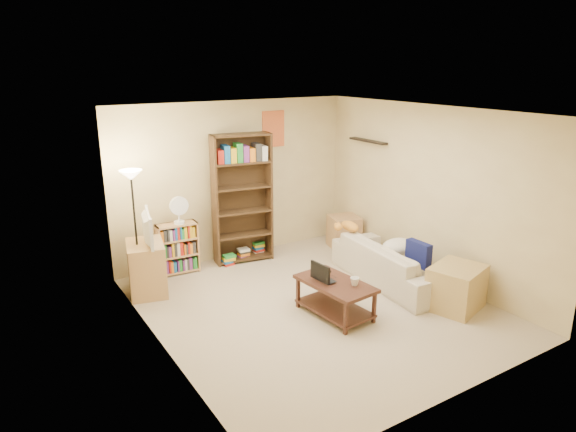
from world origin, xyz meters
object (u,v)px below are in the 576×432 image
(side_table, at_px, (344,232))
(end_cabinet, at_px, (456,288))
(tabby_cat, at_px, (348,226))
(coffee_table, at_px, (335,293))
(sofa, at_px, (392,263))
(short_bookshelf, at_px, (178,248))
(laptop, at_px, (329,279))
(television, at_px, (143,228))
(desk_fan, at_px, (179,209))
(tall_bookshelf, at_px, (242,196))
(tv_stand, at_px, (147,268))
(floor_lamp, at_px, (133,197))
(mug, at_px, (355,281))

(side_table, height_order, end_cabinet, end_cabinet)
(tabby_cat, height_order, coffee_table, tabby_cat)
(sofa, height_order, side_table, sofa)
(sofa, xyz_separation_m, short_bookshelf, (-2.48, 1.96, 0.10))
(laptop, xyz_separation_m, side_table, (1.66, 1.80, -0.19))
(television, xyz_separation_m, desk_fan, (0.66, 0.40, 0.07))
(sofa, bearing_deg, tall_bookshelf, 41.78)
(laptop, relative_size, television, 0.40)
(tall_bookshelf, relative_size, desk_fan, 4.86)
(tv_stand, bearing_deg, side_table, 13.22)
(sofa, bearing_deg, short_bookshelf, 56.68)
(side_table, bearing_deg, sofa, -102.27)
(laptop, bearing_deg, floor_lamp, 43.33)
(coffee_table, distance_m, desk_fan, 2.66)
(coffee_table, bearing_deg, tall_bookshelf, 87.17)
(tv_stand, bearing_deg, mug, -34.47)
(television, distance_m, end_cabinet, 4.17)
(coffee_table, xyz_separation_m, mug, (0.13, -0.21, 0.21))
(mug, height_order, tall_bookshelf, tall_bookshelf)
(desk_fan, relative_size, end_cabinet, 0.62)
(tabby_cat, distance_m, floor_lamp, 3.17)
(tall_bookshelf, distance_m, side_table, 1.95)
(sofa, distance_m, tabby_cat, 0.89)
(tabby_cat, relative_size, tall_bookshelf, 0.23)
(side_table, bearing_deg, laptop, -132.78)
(mug, height_order, side_table, mug)
(coffee_table, distance_m, end_cabinet, 1.58)
(television, xyz_separation_m, tall_bookshelf, (1.68, 0.37, 0.14))
(sofa, distance_m, mug, 1.32)
(sofa, height_order, television, television)
(tall_bookshelf, distance_m, short_bookshelf, 1.27)
(tabby_cat, relative_size, tv_stand, 0.64)
(tabby_cat, height_order, short_bookshelf, short_bookshelf)
(floor_lamp, xyz_separation_m, end_cabinet, (3.32, -2.58, -1.10))
(sofa, relative_size, floor_lamp, 1.19)
(laptop, height_order, television, television)
(tall_bookshelf, height_order, desk_fan, tall_bookshelf)
(tv_stand, relative_size, desk_fan, 1.72)
(sofa, distance_m, tv_stand, 3.44)
(mug, relative_size, side_table, 0.28)
(tall_bookshelf, relative_size, side_table, 3.72)
(mug, height_order, desk_fan, desk_fan)
(sofa, relative_size, television, 2.72)
(sofa, bearing_deg, mug, 121.58)
(tabby_cat, height_order, television, television)
(short_bookshelf, bearing_deg, side_table, -5.19)
(mug, relative_size, tv_stand, 0.21)
(coffee_table, bearing_deg, television, 127.71)
(television, height_order, short_bookshelf, television)
(laptop, relative_size, tv_stand, 0.42)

